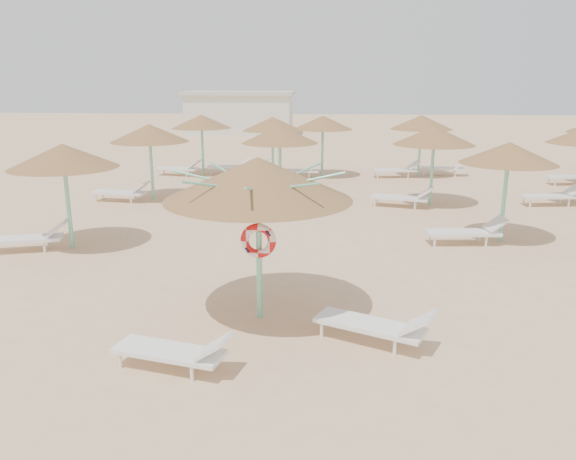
{
  "coord_description": "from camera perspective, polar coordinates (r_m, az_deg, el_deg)",
  "views": [
    {
      "loc": [
        0.99,
        -9.2,
        4.27
      ],
      "look_at": [
        0.19,
        1.7,
        1.3
      ],
      "focal_mm": 35.0,
      "sensor_mm": 36.0,
      "label": 1
    }
  ],
  "objects": [
    {
      "name": "service_hut",
      "position": [
        44.82,
        -4.92,
        11.81
      ],
      "size": [
        8.4,
        4.4,
        3.25
      ],
      "color": "silver",
      "rests_on": "ground"
    },
    {
      "name": "ground",
      "position": [
        10.19,
        -1.8,
        -9.59
      ],
      "size": [
        120.0,
        120.0,
        0.0
      ],
      "primitive_type": "plane",
      "color": "#DAB185",
      "rests_on": "ground"
    },
    {
      "name": "main_palapa",
      "position": [
        9.75,
        -3.06,
        5.17
      ],
      "size": [
        3.3,
        3.3,
        2.96
      ],
      "color": "#7CD8B2",
      "rests_on": "ground"
    },
    {
      "name": "lounger_main_a",
      "position": [
        8.76,
        -11.3,
        -11.95
      ],
      "size": [
        1.91,
        0.97,
        0.67
      ],
      "rotation": [
        0.0,
        0.0,
        -0.24
      ],
      "color": "white",
      "rests_on": "ground"
    },
    {
      "name": "palapa_field",
      "position": [
        20.37,
        8.68,
        9.52
      ],
      "size": [
        22.02,
        14.42,
        2.72
      ],
      "color": "#7CD8B2",
      "rests_on": "ground"
    },
    {
      "name": "lounger_main_b",
      "position": [
        9.48,
        9.05,
        -9.5
      ],
      "size": [
        2.02,
        1.37,
        0.71
      ],
      "rotation": [
        0.0,
        0.0,
        -0.44
      ],
      "color": "white",
      "rests_on": "ground"
    }
  ]
}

